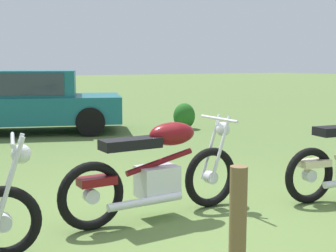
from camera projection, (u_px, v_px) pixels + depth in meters
ground_plane at (177, 223)px, 4.52m from camera, size 120.00×120.00×0.00m
motorcycle_maroon at (158, 171)px, 4.65m from camera, size 2.07×0.64×1.02m
car_teal at (20, 97)px, 10.44m from camera, size 4.52×3.13×1.43m
shrub_low at (184, 116)px, 11.11m from camera, size 0.55×0.49×0.63m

